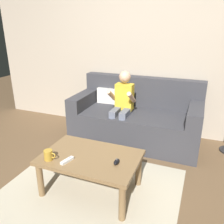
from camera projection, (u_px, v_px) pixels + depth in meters
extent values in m
plane|color=brown|center=(88.00, 208.00, 2.11)|extent=(10.13, 10.13, 0.00)
cube|color=#B2A38E|center=(145.00, 47.00, 3.32)|extent=(5.06, 0.05, 2.50)
cube|color=#38383D|center=(135.00, 126.00, 3.29)|extent=(1.73, 0.80, 0.43)
cube|color=#38383D|center=(142.00, 91.00, 3.42)|extent=(1.73, 0.16, 0.42)
cube|color=#38383D|center=(85.00, 99.00, 3.44)|extent=(0.18, 0.80, 0.19)
cube|color=#38383D|center=(196.00, 113.00, 2.91)|extent=(0.18, 0.80, 0.19)
cube|color=silver|center=(107.00, 95.00, 3.56)|extent=(0.29, 0.13, 0.23)
cylinder|color=slate|center=(112.00, 133.00, 3.08)|extent=(0.08, 0.08, 0.43)
cylinder|color=slate|center=(122.00, 135.00, 3.03)|extent=(0.08, 0.08, 0.43)
cube|color=slate|center=(116.00, 112.00, 3.11)|extent=(0.09, 0.29, 0.09)
cube|color=slate|center=(126.00, 113.00, 3.07)|extent=(0.09, 0.29, 0.09)
cube|color=gold|center=(124.00, 97.00, 3.15)|extent=(0.23, 0.14, 0.35)
cylinder|color=#DBAA87|center=(112.00, 95.00, 3.07)|extent=(0.06, 0.26, 0.20)
cylinder|color=#DBAA87|center=(131.00, 97.00, 2.98)|extent=(0.06, 0.26, 0.20)
sphere|color=#DBAA87|center=(125.00, 77.00, 3.06)|extent=(0.15, 0.15, 0.15)
cube|color=brown|center=(91.00, 157.00, 2.22)|extent=(0.92, 0.60, 0.04)
cylinder|color=brown|center=(40.00, 180.00, 2.21)|extent=(0.06, 0.06, 0.35)
cylinder|color=brown|center=(122.00, 203.00, 1.93)|extent=(0.06, 0.06, 0.35)
cylinder|color=brown|center=(69.00, 154.00, 2.65)|extent=(0.06, 0.06, 0.35)
cylinder|color=brown|center=(139.00, 170.00, 2.37)|extent=(0.06, 0.06, 0.35)
cube|color=#BCB299|center=(92.00, 189.00, 2.35)|extent=(1.70, 1.36, 0.01)
cube|color=white|center=(67.00, 161.00, 2.12)|extent=(0.07, 0.14, 0.02)
cylinder|color=#99999E|center=(70.00, 157.00, 2.14)|extent=(0.02, 0.02, 0.00)
cylinder|color=silver|center=(67.00, 159.00, 2.12)|extent=(0.01, 0.01, 0.00)
cylinder|color=silver|center=(66.00, 160.00, 2.10)|extent=(0.01, 0.01, 0.00)
ellipsoid|color=black|center=(117.00, 162.00, 2.09)|extent=(0.05, 0.09, 0.04)
cylinder|color=#4C4C51|center=(117.00, 159.00, 2.08)|extent=(0.02, 0.02, 0.01)
cylinder|color=#B78C2D|center=(48.00, 155.00, 2.14)|extent=(0.08, 0.08, 0.09)
torus|color=#B78C2D|center=(53.00, 156.00, 2.12)|extent=(0.06, 0.01, 0.06)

